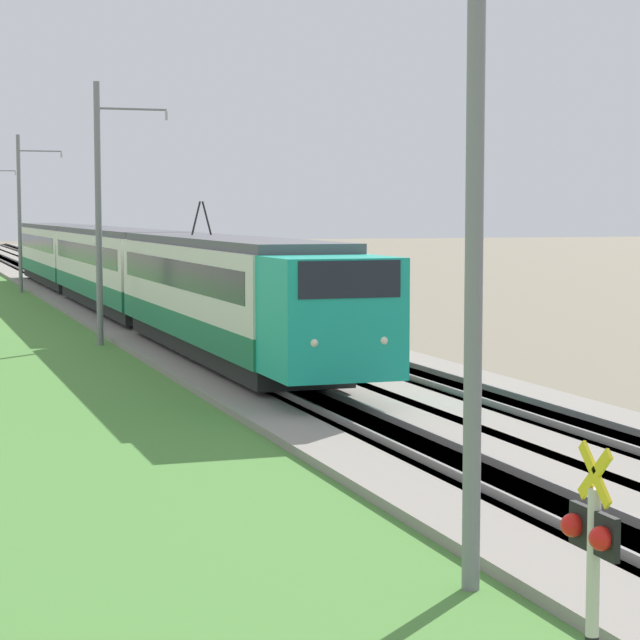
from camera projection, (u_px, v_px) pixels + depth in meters
name	position (u px, v px, depth m)	size (l,w,h in m)	color
ballast_main	(118.00, 314.00, 55.44)	(240.00, 4.40, 0.30)	gray
ballast_adjacent	(206.00, 312.00, 56.71)	(240.00, 4.40, 0.30)	gray
track_main	(118.00, 314.00, 55.44)	(240.00, 1.57, 0.45)	#4C4238
track_adjacent	(206.00, 312.00, 56.71)	(240.00, 1.57, 0.45)	#4C4238
passenger_train	(115.00, 264.00, 55.93)	(61.06, 2.94, 5.05)	#19A88E
crossing_signal_aux	(591.00, 581.00, 10.18)	(0.70, 0.23, 2.83)	beige
catenary_mast_near	(479.00, 214.00, 14.81)	(0.22, 2.56, 9.07)	slate
catenary_mast_mid	(100.00, 212.00, 42.64)	(0.22, 2.56, 9.12)	slate
catenary_mast_far	(20.00, 213.00, 70.48)	(0.22, 2.56, 9.04)	slate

